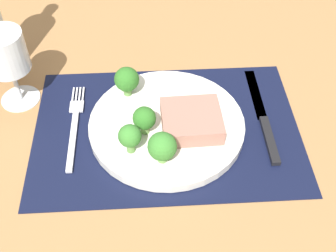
# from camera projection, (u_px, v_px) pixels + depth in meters

# --- Properties ---
(ground_plane) EXTENTS (1.40, 1.10, 0.03)m
(ground_plane) POSITION_uv_depth(u_px,v_px,m) (167.00, 135.00, 0.74)
(ground_plane) COLOR #996D42
(placemat) EXTENTS (0.45, 0.30, 0.00)m
(placemat) POSITION_uv_depth(u_px,v_px,m) (167.00, 129.00, 0.73)
(placemat) COLOR black
(placemat) RESTS_ON ground_plane
(plate) EXTENTS (0.26, 0.26, 0.02)m
(plate) POSITION_uv_depth(u_px,v_px,m) (167.00, 125.00, 0.72)
(plate) COLOR silver
(plate) RESTS_ON placemat
(steak) EXTENTS (0.10, 0.09, 0.03)m
(steak) POSITION_uv_depth(u_px,v_px,m) (191.00, 121.00, 0.70)
(steak) COLOR #9E6B5B
(steak) RESTS_ON plate
(broccoli_near_fork) EXTENTS (0.04, 0.04, 0.05)m
(broccoli_near_fork) POSITION_uv_depth(u_px,v_px,m) (130.00, 137.00, 0.65)
(broccoli_near_fork) COLOR #5B8942
(broccoli_near_fork) RESTS_ON plate
(broccoli_back_left) EXTENTS (0.04, 0.04, 0.05)m
(broccoli_back_left) POSITION_uv_depth(u_px,v_px,m) (144.00, 119.00, 0.68)
(broccoli_back_left) COLOR #6B994C
(broccoli_back_left) RESTS_ON plate
(broccoli_front_edge) EXTENTS (0.04, 0.04, 0.05)m
(broccoli_front_edge) POSITION_uv_depth(u_px,v_px,m) (162.00, 147.00, 0.64)
(broccoli_front_edge) COLOR #6B994C
(broccoli_front_edge) RESTS_ON plate
(broccoli_center) EXTENTS (0.04, 0.04, 0.06)m
(broccoli_center) POSITION_uv_depth(u_px,v_px,m) (127.00, 80.00, 0.74)
(broccoli_center) COLOR #5B8942
(broccoli_center) RESTS_ON plate
(fork) EXTENTS (0.02, 0.19, 0.01)m
(fork) POSITION_uv_depth(u_px,v_px,m) (75.00, 125.00, 0.73)
(fork) COLOR silver
(fork) RESTS_ON placemat
(knife) EXTENTS (0.02, 0.23, 0.01)m
(knife) POSITION_uv_depth(u_px,v_px,m) (264.00, 121.00, 0.74)
(knife) COLOR black
(knife) RESTS_ON placemat
(wine_glass) EXTENTS (0.07, 0.07, 0.14)m
(wine_glass) POSITION_uv_depth(u_px,v_px,m) (6.00, 56.00, 0.71)
(wine_glass) COLOR silver
(wine_glass) RESTS_ON ground_plane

